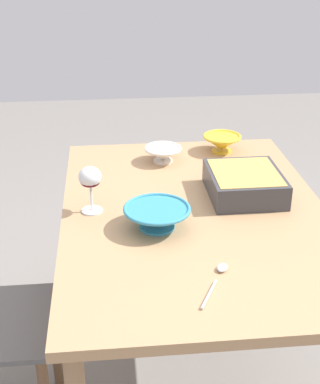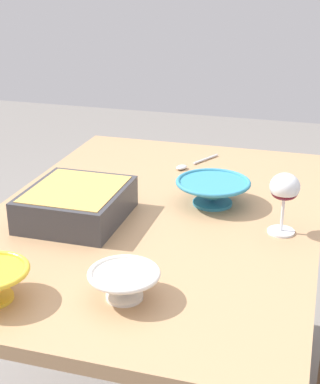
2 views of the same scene
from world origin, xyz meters
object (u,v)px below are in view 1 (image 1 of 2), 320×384
at_px(dining_table, 195,231).
at_px(casserole_dish, 245,182).
at_px(serving_spoon, 218,275).
at_px(small_bowl, 157,216).
at_px(mixing_bowl, 163,153).
at_px(serving_bowl, 222,142).
at_px(wine_glass, 90,180).

bearing_deg(dining_table, casserole_dish, -62.04).
xyz_separation_m(dining_table, serving_spoon, (-0.40, -0.00, 0.09)).
xyz_separation_m(dining_table, small_bowl, (-0.10, 0.14, 0.12)).
distance_m(dining_table, serving_spoon, 0.41).
relative_size(mixing_bowl, serving_spoon, 0.77).
xyz_separation_m(dining_table, mixing_bowl, (0.44, 0.07, 0.12)).
xyz_separation_m(mixing_bowl, serving_bowl, (0.09, -0.26, 0.01)).
xyz_separation_m(dining_table, serving_bowl, (0.53, -0.20, 0.12)).
bearing_deg(casserole_dish, small_bowl, 121.64).
distance_m(small_bowl, serving_bowl, 0.72).
distance_m(dining_table, small_bowl, 0.22).
relative_size(dining_table, mixing_bowl, 8.53).
bearing_deg(mixing_bowl, dining_table, -171.67).
bearing_deg(serving_spoon, wine_glass, 39.29).
relative_size(dining_table, wine_glass, 7.97).
xyz_separation_m(wine_glass, serving_bowl, (0.50, -0.55, -0.08)).
height_order(dining_table, serving_bowl, serving_bowl).
relative_size(wine_glass, serving_spoon, 0.82).
height_order(casserole_dish, small_bowl, casserole_dish).
xyz_separation_m(mixing_bowl, small_bowl, (-0.55, 0.08, 0.00)).
bearing_deg(serving_spoon, mixing_bowl, 4.39).
height_order(serving_bowl, serving_spoon, serving_bowl).
distance_m(dining_table, casserole_dish, 0.26).
xyz_separation_m(wine_glass, mixing_bowl, (0.41, -0.29, -0.08)).
xyz_separation_m(casserole_dish, mixing_bowl, (0.34, 0.26, -0.01)).
relative_size(casserole_dish, serving_bowl, 1.76).
distance_m(dining_table, wine_glass, 0.41).
bearing_deg(dining_table, wine_glass, 85.12).
bearing_deg(casserole_dish, wine_glass, 97.60).
relative_size(mixing_bowl, small_bowl, 0.71).
height_order(mixing_bowl, small_bowl, small_bowl).
bearing_deg(mixing_bowl, serving_spoon, -175.61).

